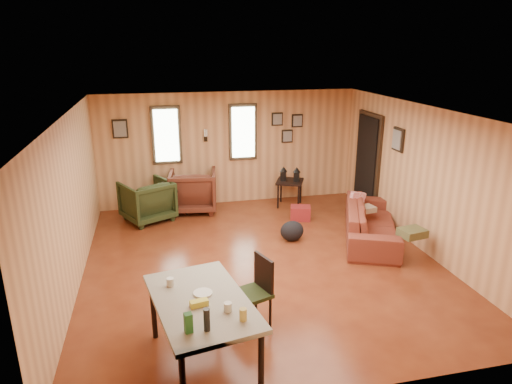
{
  "coord_description": "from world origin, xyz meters",
  "views": [
    {
      "loc": [
        -1.56,
        -6.44,
        3.34
      ],
      "look_at": [
        0.0,
        0.4,
        1.05
      ],
      "focal_mm": 32.0,
      "sensor_mm": 36.0,
      "label": 1
    }
  ],
  "objects_px": {
    "recliner_brown": "(193,188)",
    "dining_table": "(201,306)",
    "end_table": "(171,196)",
    "recliner_green": "(147,199)",
    "side_table": "(290,179)",
    "sofa": "(372,216)"
  },
  "relations": [
    {
      "from": "recliner_green",
      "to": "side_table",
      "type": "bearing_deg",
      "value": 156.63
    },
    {
      "from": "end_table",
      "to": "dining_table",
      "type": "height_order",
      "value": "dining_table"
    },
    {
      "from": "end_table",
      "to": "dining_table",
      "type": "distance_m",
      "value": 4.72
    },
    {
      "from": "sofa",
      "to": "side_table",
      "type": "xyz_separation_m",
      "value": [
        -0.91,
        2.01,
        0.16
      ]
    },
    {
      "from": "end_table",
      "to": "recliner_green",
      "type": "bearing_deg",
      "value": -158.01
    },
    {
      "from": "sofa",
      "to": "end_table",
      "type": "distance_m",
      "value": 3.96
    },
    {
      "from": "recliner_brown",
      "to": "dining_table",
      "type": "xyz_separation_m",
      "value": [
        -0.36,
        -4.87,
        0.24
      ]
    },
    {
      "from": "recliner_brown",
      "to": "end_table",
      "type": "xyz_separation_m",
      "value": [
        -0.47,
        -0.17,
        -0.07
      ]
    },
    {
      "from": "sofa",
      "to": "recliner_green",
      "type": "xyz_separation_m",
      "value": [
        -3.88,
        1.82,
        0.02
      ]
    },
    {
      "from": "side_table",
      "to": "dining_table",
      "type": "xyz_separation_m",
      "value": [
        -2.4,
        -4.71,
        0.13
      ]
    },
    {
      "from": "sofa",
      "to": "side_table",
      "type": "relative_size",
      "value": 2.51
    },
    {
      "from": "dining_table",
      "to": "recliner_brown",
      "type": "bearing_deg",
      "value": 75.2
    },
    {
      "from": "dining_table",
      "to": "end_table",
      "type": "bearing_deg",
      "value": 80.76
    },
    {
      "from": "end_table",
      "to": "dining_table",
      "type": "relative_size",
      "value": 0.43
    },
    {
      "from": "side_table",
      "to": "end_table",
      "type": "bearing_deg",
      "value": -179.85
    },
    {
      "from": "end_table",
      "to": "side_table",
      "type": "bearing_deg",
      "value": 0.15
    },
    {
      "from": "sofa",
      "to": "recliner_brown",
      "type": "height_order",
      "value": "recliner_brown"
    },
    {
      "from": "dining_table",
      "to": "recliner_green",
      "type": "bearing_deg",
      "value": 86.67
    },
    {
      "from": "sofa",
      "to": "end_table",
      "type": "bearing_deg",
      "value": 82.4
    },
    {
      "from": "recliner_brown",
      "to": "side_table",
      "type": "relative_size",
      "value": 1.11
    },
    {
      "from": "end_table",
      "to": "side_table",
      "type": "xyz_separation_m",
      "value": [
        2.51,
        0.01,
        0.18
      ]
    },
    {
      "from": "dining_table",
      "to": "sofa",
      "type": "bearing_deg",
      "value": 28.64
    }
  ]
}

